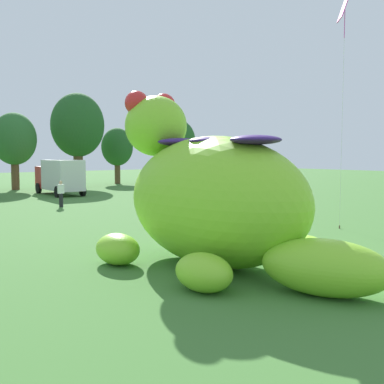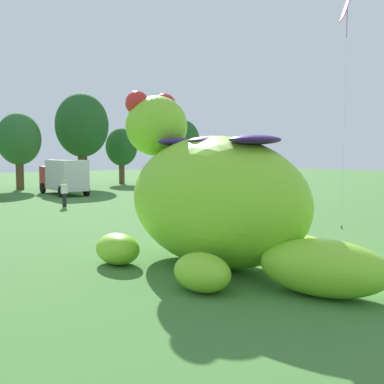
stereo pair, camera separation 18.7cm
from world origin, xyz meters
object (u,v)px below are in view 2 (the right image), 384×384
at_px(spectator_by_cars, 241,200).
at_px(tethered_flying_kite, 347,7).
at_px(spectator_mid_field, 255,195).
at_px(box_truck, 64,176).
at_px(giant_inflatable_creature, 213,199).
at_px(spectator_wandering, 64,194).

bearing_deg(spectator_by_cars, tethered_flying_kite, -90.72).
distance_m(spectator_mid_field, tethered_flying_kite, 12.79).
xyz_separation_m(box_truck, spectator_by_cars, (2.35, -18.86, -0.75)).
bearing_deg(giant_inflatable_creature, spectator_mid_field, 38.95).
distance_m(box_truck, spectator_by_cars, 19.02).
bearing_deg(spectator_mid_field, tethered_flying_kite, -110.10).
distance_m(giant_inflatable_creature, spectator_wandering, 18.69).
relative_size(spectator_mid_field, spectator_wandering, 1.00).
xyz_separation_m(spectator_by_cars, tethered_flying_kite, (-0.08, -6.63, 9.10)).
bearing_deg(spectator_by_cars, box_truck, 97.09).
height_order(spectator_by_cars, spectator_wandering, same).
bearing_deg(spectator_wandering, spectator_mid_field, -41.94).
distance_m(box_truck, tethered_flying_kite, 26.92).
bearing_deg(spectator_wandering, spectator_by_cars, -58.43).
height_order(spectator_mid_field, tethered_flying_kite, tethered_flying_kite).
bearing_deg(spectator_mid_field, spectator_wandering, 138.06).
relative_size(spectator_mid_field, tethered_flying_kite, 0.16).
bearing_deg(spectator_by_cars, spectator_mid_field, 31.12).
bearing_deg(box_truck, giant_inflatable_creature, -104.71).
xyz_separation_m(giant_inflatable_creature, box_truck, (7.12, 27.13, -0.47)).
bearing_deg(spectator_wandering, tethered_flying_kite, -69.90).
bearing_deg(spectator_mid_field, spectator_by_cars, -148.88).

